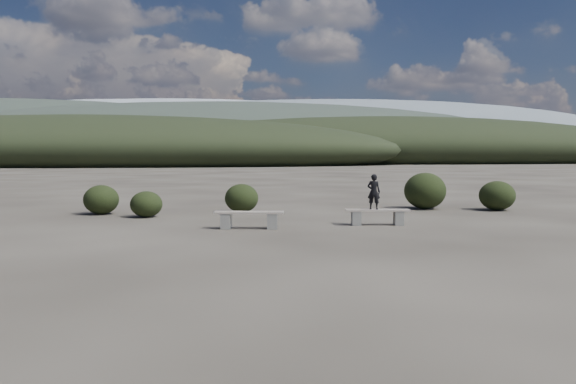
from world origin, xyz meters
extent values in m
plane|color=#2C2822|center=(0.00, 0.00, 0.00)|extent=(1200.00, 1200.00, 0.00)
cube|color=slate|center=(-2.36, 4.68, 0.22)|extent=(0.31, 0.41, 0.43)
cube|color=slate|center=(-1.08, 4.52, 0.22)|extent=(0.31, 0.41, 0.43)
cube|color=gray|center=(-1.72, 4.60, 0.46)|extent=(1.98, 0.64, 0.05)
cube|color=slate|center=(1.44, 5.04, 0.21)|extent=(0.30, 0.39, 0.42)
cube|color=slate|center=(2.68, 4.90, 0.21)|extent=(0.30, 0.39, 0.42)
cube|color=gray|center=(2.06, 4.97, 0.44)|extent=(1.90, 0.59, 0.05)
imported|color=black|center=(1.95, 4.98, 0.99)|extent=(0.45, 0.38, 1.04)
ellipsoid|color=black|center=(-4.98, 7.82, 0.43)|extent=(1.06, 1.06, 0.86)
ellipsoid|color=black|center=(-1.81, 8.95, 0.51)|extent=(1.19, 1.19, 1.02)
ellipsoid|color=black|center=(5.16, 9.51, 0.69)|extent=(1.58, 1.58, 1.38)
ellipsoid|color=black|center=(7.63, 8.70, 0.55)|extent=(1.31, 1.31, 1.09)
ellipsoid|color=black|center=(-6.66, 8.92, 0.51)|extent=(1.20, 1.20, 1.02)
ellipsoid|color=black|center=(-25.00, 90.00, 2.70)|extent=(110.00, 40.00, 12.00)
ellipsoid|color=black|center=(35.00, 110.00, 3.15)|extent=(120.00, 44.00, 14.00)
ellipsoid|color=#29332A|center=(0.00, 160.00, 5.40)|extent=(190.00, 64.00, 24.00)
ellipsoid|color=#29332A|center=(-90.00, 220.00, 7.20)|extent=(240.00, 80.00, 32.00)
ellipsoid|color=slate|center=(70.00, 300.00, 9.90)|extent=(340.00, 110.00, 44.00)
ellipsoid|color=#979FAA|center=(-30.00, 400.00, 12.60)|extent=(460.00, 140.00, 56.00)
camera|label=1|loc=(-2.35, -11.02, 2.11)|focal=35.00mm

